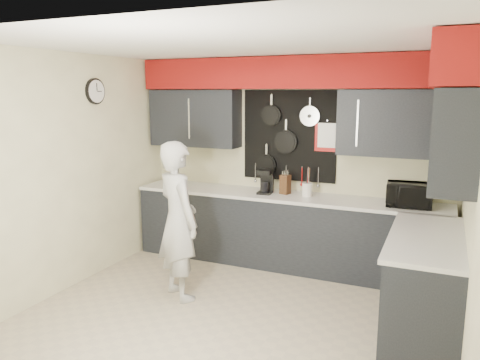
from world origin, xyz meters
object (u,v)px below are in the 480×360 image
at_px(knife_block, 285,184).
at_px(person, 178,221).
at_px(utensil_crock, 307,190).
at_px(microwave, 409,195).
at_px(coffee_maker, 266,181).

height_order(knife_block, person, person).
height_order(utensil_crock, person, person).
relative_size(microwave, coffee_maker, 1.57).
bearing_deg(person, knife_block, -85.49).
bearing_deg(knife_block, person, -102.65).
bearing_deg(coffee_maker, knife_block, 11.08).
bearing_deg(microwave, utensil_crock, 172.56).
relative_size(microwave, knife_block, 2.01).
xyz_separation_m(utensil_crock, person, (-1.01, -1.36, -0.16)).
bearing_deg(microwave, knife_block, 172.43).
bearing_deg(person, coffee_maker, -78.15).
bearing_deg(utensil_crock, microwave, -2.81).
bearing_deg(microwave, coffee_maker, 175.00).
relative_size(coffee_maker, person, 0.18).
bearing_deg(utensil_crock, person, -126.63).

